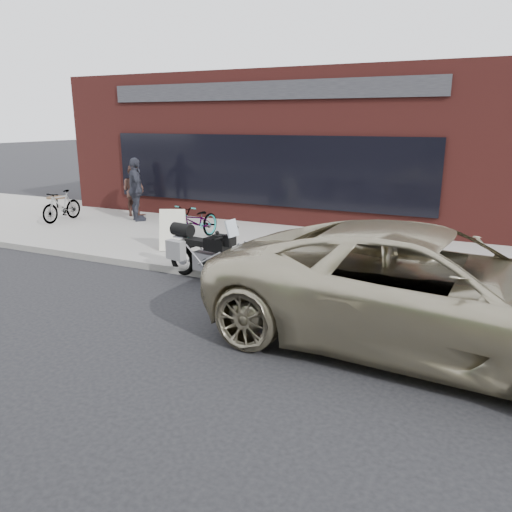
{
  "coord_description": "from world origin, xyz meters",
  "views": [
    {
      "loc": [
        4.15,
        -4.24,
        3.09
      ],
      "look_at": [
        0.62,
        3.2,
        0.85
      ],
      "focal_mm": 35.0,
      "sensor_mm": 36.0,
      "label": 1
    }
  ],
  "objects_px": {
    "motorcycle": "(203,253)",
    "sandwich_sign": "(173,229)",
    "minivan": "(427,290)",
    "cafe_patron_left": "(134,190)",
    "bicycle_front": "(197,222)",
    "bicycle_rear": "(62,206)",
    "cafe_patron_right": "(136,190)",
    "cafe_table": "(57,198)"
  },
  "relations": [
    {
      "from": "motorcycle",
      "to": "sandwich_sign",
      "type": "relative_size",
      "value": 2.18
    },
    {
      "from": "motorcycle",
      "to": "minivan",
      "type": "xyz_separation_m",
      "value": [
        4.39,
        -1.3,
        0.28
      ]
    },
    {
      "from": "motorcycle",
      "to": "cafe_patron_left",
      "type": "xyz_separation_m",
      "value": [
        -5.22,
        4.43,
        0.39
      ]
    },
    {
      "from": "bicycle_front",
      "to": "bicycle_rear",
      "type": "height_order",
      "value": "bicycle_front"
    },
    {
      "from": "minivan",
      "to": "motorcycle",
      "type": "bearing_deg",
      "value": 76.79
    },
    {
      "from": "cafe_patron_left",
      "to": "bicycle_front",
      "type": "bearing_deg",
      "value": 150.54
    },
    {
      "from": "motorcycle",
      "to": "sandwich_sign",
      "type": "bearing_deg",
      "value": 150.71
    },
    {
      "from": "motorcycle",
      "to": "bicycle_rear",
      "type": "distance_m",
      "value": 7.18
    },
    {
      "from": "bicycle_front",
      "to": "cafe_patron_left",
      "type": "bearing_deg",
      "value": 154.06
    },
    {
      "from": "cafe_patron_right",
      "to": "motorcycle",
      "type": "bearing_deg",
      "value": -179.38
    },
    {
      "from": "minivan",
      "to": "cafe_table",
      "type": "bearing_deg",
      "value": 69.48
    },
    {
      "from": "bicycle_rear",
      "to": "cafe_patron_right",
      "type": "bearing_deg",
      "value": 25.29
    },
    {
      "from": "bicycle_rear",
      "to": "cafe_patron_right",
      "type": "xyz_separation_m",
      "value": [
        2.01,
        1.02,
        0.49
      ]
    },
    {
      "from": "minivan",
      "to": "bicycle_front",
      "type": "xyz_separation_m",
      "value": [
        -6.0,
        3.69,
        -0.23
      ]
    },
    {
      "from": "bicycle_rear",
      "to": "cafe_table",
      "type": "height_order",
      "value": "bicycle_rear"
    },
    {
      "from": "bicycle_rear",
      "to": "cafe_patron_left",
      "type": "distance_m",
      "value": 2.2
    },
    {
      "from": "sandwich_sign",
      "to": "cafe_patron_right",
      "type": "relative_size",
      "value": 0.5
    },
    {
      "from": "minivan",
      "to": "cafe_patron_right",
      "type": "height_order",
      "value": "cafe_patron_right"
    },
    {
      "from": "bicycle_front",
      "to": "motorcycle",
      "type": "bearing_deg",
      "value": -52.41
    },
    {
      "from": "minivan",
      "to": "cafe_table",
      "type": "distance_m",
      "value": 14.22
    },
    {
      "from": "bicycle_rear",
      "to": "sandwich_sign",
      "type": "relative_size",
      "value": 1.6
    },
    {
      "from": "motorcycle",
      "to": "cafe_patron_right",
      "type": "bearing_deg",
      "value": 151.3
    },
    {
      "from": "cafe_patron_left",
      "to": "bicycle_rear",
      "type": "bearing_deg",
      "value": 49.83
    },
    {
      "from": "sandwich_sign",
      "to": "cafe_patron_right",
      "type": "distance_m",
      "value": 3.85
    },
    {
      "from": "minivan",
      "to": "cafe_patron_right",
      "type": "relative_size",
      "value": 3.23
    },
    {
      "from": "bicycle_rear",
      "to": "cafe_patron_left",
      "type": "xyz_separation_m",
      "value": [
        1.4,
        1.66,
        0.35
      ]
    },
    {
      "from": "bicycle_rear",
      "to": "cafe_table",
      "type": "xyz_separation_m",
      "value": [
        -1.99,
        1.68,
        -0.11
      ]
    },
    {
      "from": "motorcycle",
      "to": "cafe_table",
      "type": "relative_size",
      "value": 3.09
    },
    {
      "from": "minivan",
      "to": "cafe_table",
      "type": "xyz_separation_m",
      "value": [
        -13.0,
        5.75,
        -0.35
      ]
    },
    {
      "from": "bicycle_rear",
      "to": "cafe_table",
      "type": "relative_size",
      "value": 2.28
    },
    {
      "from": "minivan",
      "to": "cafe_patron_left",
      "type": "xyz_separation_m",
      "value": [
        -9.61,
        5.73,
        0.11
      ]
    },
    {
      "from": "sandwich_sign",
      "to": "bicycle_rear",
      "type": "bearing_deg",
      "value": 140.26
    },
    {
      "from": "bicycle_rear",
      "to": "cafe_patron_right",
      "type": "height_order",
      "value": "cafe_patron_right"
    },
    {
      "from": "bicycle_front",
      "to": "sandwich_sign",
      "type": "relative_size",
      "value": 1.86
    },
    {
      "from": "bicycle_front",
      "to": "cafe_patron_right",
      "type": "height_order",
      "value": "cafe_patron_right"
    },
    {
      "from": "cafe_table",
      "to": "cafe_patron_right",
      "type": "xyz_separation_m",
      "value": [
        4.0,
        -0.66,
        0.59
      ]
    },
    {
      "from": "cafe_patron_left",
      "to": "motorcycle",
      "type": "bearing_deg",
      "value": 139.73
    },
    {
      "from": "motorcycle",
      "to": "cafe_patron_left",
      "type": "relative_size",
      "value": 1.28
    },
    {
      "from": "minivan",
      "to": "cafe_patron_left",
      "type": "bearing_deg",
      "value": 62.53
    },
    {
      "from": "cafe_patron_left",
      "to": "cafe_patron_right",
      "type": "relative_size",
      "value": 0.85
    },
    {
      "from": "bicycle_front",
      "to": "bicycle_rear",
      "type": "relative_size",
      "value": 1.16
    },
    {
      "from": "cafe_table",
      "to": "bicycle_rear",
      "type": "bearing_deg",
      "value": -40.16
    }
  ]
}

